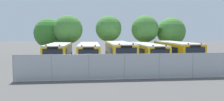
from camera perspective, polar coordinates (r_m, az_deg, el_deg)
name	(u,v)px	position (r m, az deg, el deg)	size (l,w,h in m)	color
ground_plane	(119,63)	(27.90, 1.84, -3.26)	(160.00, 160.00, 0.00)	#514F4C
school_bus_0	(59,53)	(27.59, -13.33, -0.59)	(2.54, 9.63, 2.61)	yellow
school_bus_1	(89,53)	(27.22, -5.85, -0.57)	(2.63, 11.03, 2.60)	yellow
school_bus_2	(119,52)	(27.48, 1.78, -0.35)	(2.68, 11.28, 2.75)	yellow
school_bus_3	(146,52)	(28.64, 8.75, -0.40)	(2.66, 11.27, 2.55)	yellow
school_bus_4	(175,51)	(29.83, 15.80, -0.15)	(2.86, 11.52, 2.73)	#EAA80C
tree_0	(49,33)	(36.67, -15.71, 4.38)	(4.63, 4.63, 6.06)	#4C3823
tree_1	(69,30)	(34.65, -10.85, 5.25)	(4.34, 4.34, 6.48)	#4C3823
tree_2	(109,28)	(35.23, -0.66, 5.69)	(4.05, 4.05, 6.45)	#4C3823
tree_3	(145,29)	(36.75, 8.46, 5.42)	(4.38, 4.38, 6.60)	#4C3823
tree_4	(171,31)	(38.53, 14.83, 4.70)	(4.72, 4.72, 6.33)	#4C3823
chainlink_fence	(142,66)	(18.52, 7.69, -3.84)	(20.37, 0.07, 2.09)	#9EA0A3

